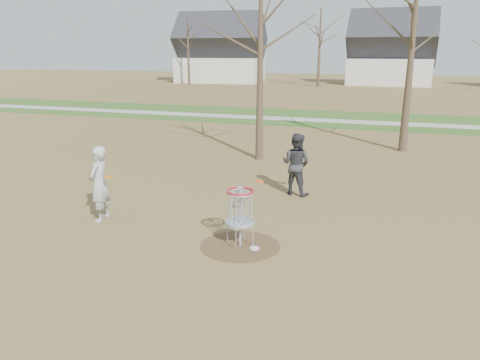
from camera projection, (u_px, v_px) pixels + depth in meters
name	position (u px, v px, depth m)	size (l,w,h in m)	color
ground	(240.00, 246.00, 10.51)	(160.00, 160.00, 0.00)	brown
green_band	(344.00, 119.00, 29.71)	(160.00, 8.00, 0.01)	#2D5119
footpath	(342.00, 121.00, 28.80)	(160.00, 1.50, 0.01)	#9E9E99
dirt_circle	(240.00, 246.00, 10.51)	(1.80, 1.80, 0.01)	#47331E
player_standing	(99.00, 184.00, 11.85)	(0.71, 0.46, 1.94)	#ABABAB
player_throwing	(296.00, 164.00, 14.05)	(0.91, 0.71, 1.88)	#313136
disc_grounded	(255.00, 248.00, 10.34)	(0.22, 0.22, 0.02)	white
discs_in_play	(188.00, 179.00, 11.57)	(3.76, 1.41, 0.17)	#FB470D
disc_golf_basket	(240.00, 207.00, 10.26)	(0.64, 0.64, 1.35)	#9EA3AD
bare_trees	(386.00, 37.00, 41.26)	(52.62, 44.98, 9.00)	#382B1E
houses_row	(411.00, 56.00, 56.32)	(56.51, 10.01, 7.26)	silver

